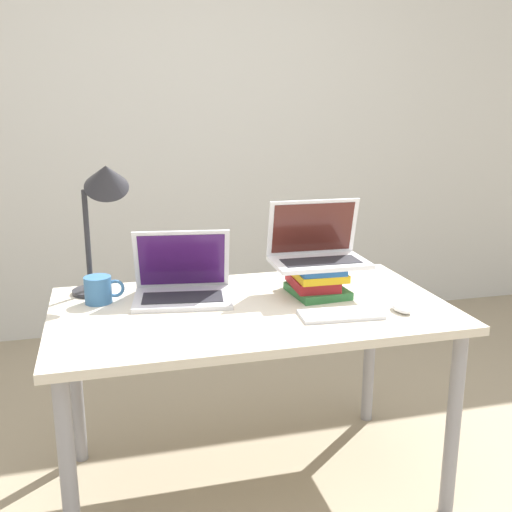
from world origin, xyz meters
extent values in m
cube|color=silver|center=(0.00, 2.15, 1.35)|extent=(8.00, 0.05, 2.70)
cube|color=beige|center=(0.00, 0.39, 0.70)|extent=(1.38, 0.79, 0.03)
cylinder|color=gray|center=(-0.63, 0.06, 0.34)|extent=(0.05, 0.05, 0.69)
cylinder|color=gray|center=(0.63, 0.06, 0.34)|extent=(0.05, 0.05, 0.69)
cylinder|color=gray|center=(-0.63, 0.73, 0.34)|extent=(0.05, 0.05, 0.69)
cylinder|color=gray|center=(0.63, 0.73, 0.34)|extent=(0.05, 0.05, 0.69)
cube|color=silver|center=(-0.22, 0.51, 0.73)|extent=(0.38, 0.30, 0.02)
cube|color=#232328|center=(-0.23, 0.50, 0.74)|extent=(0.30, 0.17, 0.00)
cube|color=silver|center=(-0.21, 0.59, 0.85)|extent=(0.36, 0.15, 0.24)
cube|color=#381451|center=(-0.21, 0.58, 0.85)|extent=(0.32, 0.13, 0.21)
cube|color=#33753D|center=(0.27, 0.45, 0.73)|extent=(0.20, 0.23, 0.03)
cube|color=maroon|center=(0.26, 0.47, 0.77)|extent=(0.17, 0.22, 0.04)
cube|color=gold|center=(0.27, 0.46, 0.80)|extent=(0.18, 0.23, 0.03)
cube|color=#235693|center=(0.27, 0.47, 0.82)|extent=(0.17, 0.25, 0.02)
cube|color=silver|center=(0.28, 0.45, 0.84)|extent=(0.35, 0.23, 0.02)
cube|color=#232328|center=(0.28, 0.44, 0.85)|extent=(0.29, 0.12, 0.00)
cube|color=silver|center=(0.28, 0.54, 0.96)|extent=(0.35, 0.06, 0.22)
cube|color=#4C1E19|center=(0.28, 0.53, 0.96)|extent=(0.31, 0.05, 0.19)
cube|color=silver|center=(0.27, 0.21, 0.73)|extent=(0.28, 0.14, 0.01)
cube|color=silver|center=(0.27, 0.21, 0.73)|extent=(0.26, 0.12, 0.00)
ellipsoid|color=white|center=(0.49, 0.20, 0.73)|extent=(0.06, 0.11, 0.03)
cylinder|color=teal|center=(-0.52, 0.56, 0.77)|extent=(0.10, 0.10, 0.10)
torus|color=teal|center=(-0.46, 0.56, 0.77)|extent=(0.07, 0.01, 0.07)
cylinder|color=#28282D|center=(-0.55, 0.68, 0.73)|extent=(0.14, 0.14, 0.01)
cylinder|color=#28282D|center=(-0.55, 0.68, 0.92)|extent=(0.02, 0.02, 0.38)
cone|color=#28282D|center=(-0.47, 0.64, 1.16)|extent=(0.16, 0.19, 0.17)
camera|label=1|loc=(-0.49, -1.55, 1.42)|focal=42.00mm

